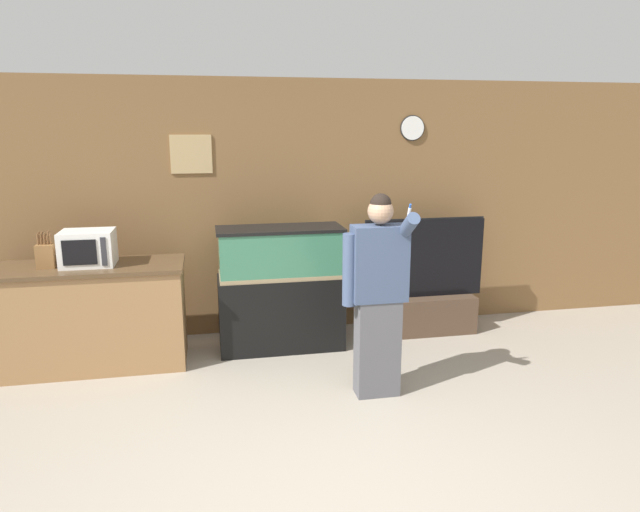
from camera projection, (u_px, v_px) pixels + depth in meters
The scene contains 8 objects.
ground_plane at pixel (339, 503), 3.30m from camera, with size 18.00×18.00×0.00m, color gray.
wall_back_paneled at pixel (274, 209), 5.87m from camera, with size 10.00×0.08×2.60m.
counter_island at pixel (91, 316), 5.10m from camera, with size 1.67×0.68×0.94m.
microwave at pixel (88, 248), 4.98m from camera, with size 0.44×0.36×0.31m.
knife_block at pixel (46, 255), 4.90m from camera, with size 0.15×0.12×0.31m.
aquarium_on_stand at pixel (281, 288), 5.50m from camera, with size 1.19×0.48×1.20m.
tv_on_stand at pixel (423, 299), 5.99m from camera, with size 1.28×0.40×1.21m.
person_standing at pixel (378, 293), 4.46m from camera, with size 0.52×0.39×1.64m.
Camera 1 is at (-0.67, -2.82, 2.13)m, focal length 32.00 mm.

